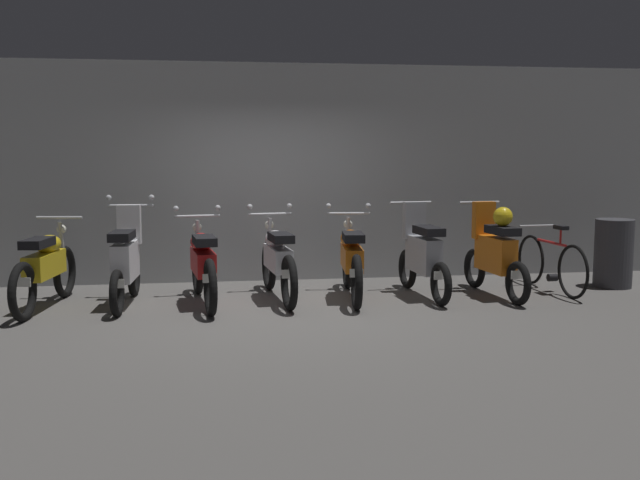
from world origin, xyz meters
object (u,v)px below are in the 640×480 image
at_px(motorbike_slot_5, 422,255).
at_px(bicycle, 551,264).
at_px(motorbike_slot_1, 126,261).
at_px(trash_bin, 613,253).
at_px(motorbike_slot_3, 278,260).
at_px(motorbike_slot_6, 495,252).
at_px(motorbike_slot_4, 352,259).
at_px(motorbike_slot_0, 45,267).
at_px(motorbike_slot_2, 203,263).

bearing_deg(motorbike_slot_5, bicycle, 2.64).
bearing_deg(motorbike_slot_1, motorbike_slot_5, -0.12).
bearing_deg(trash_bin, motorbike_slot_3, -178.03).
height_order(motorbike_slot_1, motorbike_slot_5, motorbike_slot_1).
bearing_deg(motorbike_slot_1, motorbike_slot_6, -1.45).
bearing_deg(motorbike_slot_4, motorbike_slot_0, -179.23).
relative_size(motorbike_slot_4, bicycle, 1.13).
relative_size(motorbike_slot_0, motorbike_slot_1, 1.15).
height_order(motorbike_slot_1, trash_bin, motorbike_slot_1).
relative_size(motorbike_slot_4, trash_bin, 2.12).
distance_m(motorbike_slot_0, motorbike_slot_2, 1.81).
bearing_deg(motorbike_slot_1, bicycle, 0.78).
bearing_deg(motorbike_slot_2, motorbike_slot_6, -0.39).
distance_m(motorbike_slot_2, motorbike_slot_6, 3.64).
xyz_separation_m(motorbike_slot_2, motorbike_slot_4, (1.83, 0.10, 0.00)).
height_order(motorbike_slot_0, motorbike_slot_6, motorbike_slot_6).
xyz_separation_m(motorbike_slot_2, motorbike_slot_6, (3.64, -0.03, 0.07)).
xyz_separation_m(motorbike_slot_2, trash_bin, (5.46, 0.31, -0.03)).
bearing_deg(motorbike_slot_0, motorbike_slot_2, -1.50).
bearing_deg(motorbike_slot_1, motorbike_slot_3, 2.10).
bearing_deg(motorbike_slot_2, motorbike_slot_5, 1.72).
xyz_separation_m(motorbike_slot_2, bicycle, (4.49, 0.16, -0.13)).
relative_size(motorbike_slot_6, trash_bin, 1.83).
relative_size(motorbike_slot_3, bicycle, 1.13).
xyz_separation_m(motorbike_slot_3, trash_bin, (4.54, 0.16, -0.03)).
height_order(motorbike_slot_1, motorbike_slot_4, motorbike_slot_1).
distance_m(motorbike_slot_2, motorbike_slot_3, 0.92).
bearing_deg(trash_bin, motorbike_slot_6, -169.46).
bearing_deg(motorbike_slot_4, motorbike_slot_1, -179.86).
xyz_separation_m(motorbike_slot_5, bicycle, (1.76, 0.08, -0.16)).
bearing_deg(motorbike_slot_0, motorbike_slot_1, 2.67).
height_order(motorbike_slot_4, trash_bin, motorbike_slot_4).
distance_m(motorbike_slot_2, motorbike_slot_5, 2.73).
relative_size(motorbike_slot_4, motorbike_slot_5, 1.16).
distance_m(motorbike_slot_1, motorbike_slot_5, 3.63).
relative_size(motorbike_slot_1, bicycle, 0.97).
xyz_separation_m(motorbike_slot_0, motorbike_slot_5, (4.54, 0.03, 0.03)).
bearing_deg(motorbike_slot_0, motorbike_slot_6, -0.76).
distance_m(motorbike_slot_2, bicycle, 4.50).
bearing_deg(motorbike_slot_2, motorbike_slot_0, 178.50).
height_order(motorbike_slot_1, motorbike_slot_6, motorbike_slot_1).
bearing_deg(motorbike_slot_4, motorbike_slot_3, 176.25).
height_order(motorbike_slot_0, motorbike_slot_4, motorbike_slot_4).
bearing_deg(motorbike_slot_0, motorbike_slot_4, 0.77).
bearing_deg(trash_bin, motorbike_slot_0, -177.91).
xyz_separation_m(motorbike_slot_4, trash_bin, (3.63, 0.22, -0.03)).
bearing_deg(motorbike_slot_2, motorbike_slot_4, 3.02).
bearing_deg(motorbike_slot_6, motorbike_slot_4, 176.17).
bearing_deg(motorbike_slot_5, motorbike_slot_3, 177.66).
relative_size(motorbike_slot_0, motorbike_slot_6, 1.16).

